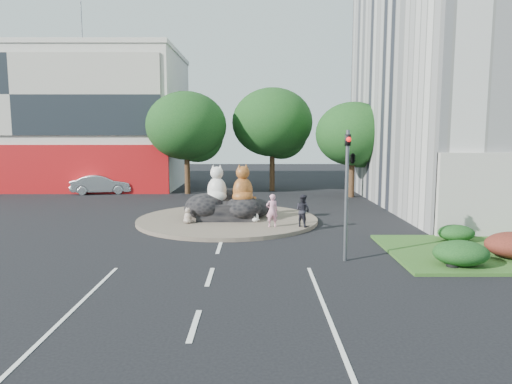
# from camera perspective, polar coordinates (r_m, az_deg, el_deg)

# --- Properties ---
(ground) EXTENTS (120.00, 120.00, 0.00)m
(ground) POSITION_cam_1_polar(r_m,az_deg,el_deg) (15.90, -5.79, -10.52)
(ground) COLOR black
(ground) RESTS_ON ground
(roundabout_island) EXTENTS (10.00, 10.00, 0.20)m
(roundabout_island) POSITION_cam_1_polar(r_m,az_deg,el_deg) (25.56, -3.57, -3.47)
(roundabout_island) COLOR brown
(roundabout_island) RESTS_ON ground
(rock_plinth) EXTENTS (3.20, 2.60, 0.90)m
(rock_plinth) POSITION_cam_1_polar(r_m,az_deg,el_deg) (25.46, -3.58, -2.25)
(rock_plinth) COLOR black
(rock_plinth) RESTS_ON roundabout_island
(shophouse_block) EXTENTS (25.20, 12.30, 17.40)m
(shophouse_block) POSITION_cam_1_polar(r_m,az_deg,el_deg) (47.24, -24.81, 8.20)
(shophouse_block) COLOR beige
(shophouse_block) RESTS_ON ground
(grass_verge) EXTENTS (10.00, 6.00, 0.12)m
(grass_verge) POSITION_cam_1_polar(r_m,az_deg,el_deg) (21.41, 29.34, -6.61)
(grass_verge) COLOR #32501A
(grass_verge) RESTS_ON ground
(tree_left) EXTENTS (6.46, 6.46, 8.27)m
(tree_left) POSITION_cam_1_polar(r_m,az_deg,el_deg) (37.54, -8.56, 7.77)
(tree_left) COLOR #382314
(tree_left) RESTS_ON ground
(tree_mid) EXTENTS (6.84, 6.84, 8.76)m
(tree_mid) POSITION_cam_1_polar(r_m,az_deg,el_deg) (39.17, 2.16, 8.27)
(tree_mid) COLOR #382314
(tree_mid) RESTS_ON ground
(tree_right) EXTENTS (5.70, 5.70, 7.30)m
(tree_right) POSITION_cam_1_polar(r_m,az_deg,el_deg) (35.93, 12.08, 6.73)
(tree_right) COLOR #382314
(tree_right) RESTS_ON ground
(hedge_near_green) EXTENTS (2.00, 1.60, 0.90)m
(hedge_near_green) POSITION_cam_1_polar(r_m,az_deg,el_deg) (18.22, 24.24, -6.97)
(hedge_near_green) COLOR #103514
(hedge_near_green) RESTS_ON grass_verge
(hedge_back_green) EXTENTS (1.60, 1.28, 0.72)m
(hedge_back_green) POSITION_cam_1_polar(r_m,az_deg,el_deg) (22.22, 23.74, -4.70)
(hedge_back_green) COLOR #103514
(hedge_back_green) RESTS_ON grass_verge
(traffic_light) EXTENTS (0.44, 1.24, 5.00)m
(traffic_light) POSITION_cam_1_polar(r_m,az_deg,el_deg) (17.47, 11.63, 3.09)
(traffic_light) COLOR #595B60
(traffic_light) RESTS_ON ground
(street_lamp) EXTENTS (2.34, 0.22, 8.06)m
(street_lamp) POSITION_cam_1_polar(r_m,az_deg,el_deg) (25.67, 26.08, 5.86)
(street_lamp) COLOR #595B60
(street_lamp) RESTS_ON ground
(cat_white) EXTENTS (1.53, 1.42, 2.09)m
(cat_white) POSITION_cam_1_polar(r_m,az_deg,el_deg) (25.17, -4.91, 1.05)
(cat_white) COLOR silver
(cat_white) RESTS_ON rock_plinth
(cat_tabby) EXTENTS (1.67, 1.61, 2.15)m
(cat_tabby) POSITION_cam_1_polar(r_m,az_deg,el_deg) (24.73, -1.67, 1.04)
(cat_tabby) COLOR #A86323
(cat_tabby) RESTS_ON rock_plinth
(kitten_calico) EXTENTS (0.66, 0.64, 0.85)m
(kitten_calico) POSITION_cam_1_polar(r_m,az_deg,el_deg) (24.19, -8.53, -2.89)
(kitten_calico) COLOR silver
(kitten_calico) RESTS_ON roundabout_island
(kitten_white) EXTENTS (0.57, 0.54, 0.75)m
(kitten_white) POSITION_cam_1_polar(r_m,az_deg,el_deg) (24.31, -0.11, -2.88)
(kitten_white) COLOR white
(kitten_white) RESTS_ON roundabout_island
(pedestrian_pink) EXTENTS (0.68, 0.52, 1.66)m
(pedestrian_pink) POSITION_cam_1_polar(r_m,az_deg,el_deg) (22.95, 2.01, -2.32)
(pedestrian_pink) COLOR pink
(pedestrian_pink) RESTS_ON roundabout_island
(pedestrian_dark) EXTENTS (1.01, 1.00, 1.64)m
(pedestrian_dark) POSITION_cam_1_polar(r_m,az_deg,el_deg) (23.13, 5.87, -2.31)
(pedestrian_dark) COLOR black
(pedestrian_dark) RESTS_ON roundabout_island
(parked_car) EXTENTS (4.97, 2.60, 1.56)m
(parked_car) POSITION_cam_1_polar(r_m,az_deg,el_deg) (39.37, -18.72, 0.92)
(parked_car) COLOR #A0A4A8
(parked_car) RESTS_ON ground
(litter_bin) EXTENTS (0.47, 0.47, 0.76)m
(litter_bin) POSITION_cam_1_polar(r_m,az_deg,el_deg) (17.92, 23.41, -7.38)
(litter_bin) COLOR black
(litter_bin) RESTS_ON grass_verge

